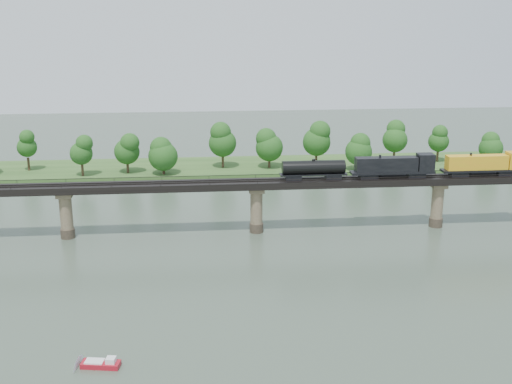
{
  "coord_description": "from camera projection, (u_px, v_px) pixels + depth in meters",
  "views": [
    {
      "loc": [
        -12.09,
        -100.6,
        46.71
      ],
      "look_at": [
        -0.09,
        30.0,
        9.0
      ],
      "focal_mm": 45.0,
      "sensor_mm": 36.0,
      "label": 1
    }
  ],
  "objects": [
    {
      "name": "far_bank",
      "position": [
        239.0,
        168.0,
        191.38
      ],
      "size": [
        300.0,
        24.0,
        1.6
      ],
      "primitive_type": "cube",
      "color": "#305421",
      "rests_on": "ground"
    },
    {
      "name": "freight_train",
      "position": [
        454.0,
        165.0,
        138.89
      ],
      "size": [
        73.71,
        2.87,
        5.07
      ],
      "color": "black",
      "rests_on": "bridge"
    },
    {
      "name": "motorboat",
      "position": [
        101.0,
        364.0,
        86.55
      ],
      "size": [
        5.44,
        2.75,
        1.45
      ],
      "rotation": [
        0.0,
        0.0,
        -0.18
      ],
      "color": "maroon",
      "rests_on": "ground"
    },
    {
      "name": "ground",
      "position": [
        272.0,
        290.0,
        110.25
      ],
      "size": [
        400.0,
        400.0,
        0.0
      ],
      "primitive_type": "plane",
      "color": "#354437",
      "rests_on": "ground"
    },
    {
      "name": "bridge",
      "position": [
        256.0,
        208.0,
        137.45
      ],
      "size": [
        236.0,
        30.0,
        11.5
      ],
      "color": "#473A2D",
      "rests_on": "ground"
    },
    {
      "name": "bridge_superstructure",
      "position": [
        256.0,
        179.0,
        135.7
      ],
      "size": [
        220.0,
        4.9,
        0.75
      ],
      "color": "black",
      "rests_on": "bridge"
    },
    {
      "name": "far_treeline",
      "position": [
        212.0,
        145.0,
        184.15
      ],
      "size": [
        289.06,
        17.54,
        13.6
      ],
      "color": "#382619",
      "rests_on": "far_bank"
    }
  ]
}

